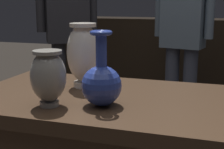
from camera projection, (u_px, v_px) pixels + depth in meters
The scene contains 7 objects.
back_display_shelf at pixel (182, 68), 3.39m from camera, with size 2.60×0.40×0.99m.
vase_centerpiece at pixel (101, 82), 1.16m from camera, with size 0.14×0.14×0.26m.
vase_tall_behind at pixel (48, 76), 1.15m from camera, with size 0.12×0.12×0.20m.
vase_left_accent at pixel (83, 53), 1.40m from camera, with size 0.14×0.14×0.27m.
shelf_vase_far_left at pixel (86, 9), 3.56m from camera, with size 0.06×0.06×0.19m.
visitor_center_back at pixel (183, 28), 2.59m from camera, with size 0.46×0.25×1.62m.
visitor_near_left at pixel (67, 20), 2.58m from camera, with size 0.41×0.32×1.71m.
Camera 1 is at (0.34, -1.18, 1.16)m, focal length 53.48 mm.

